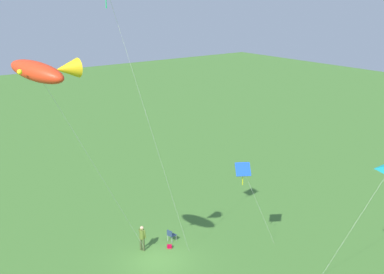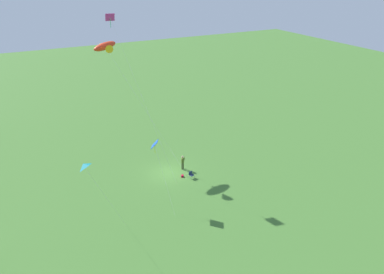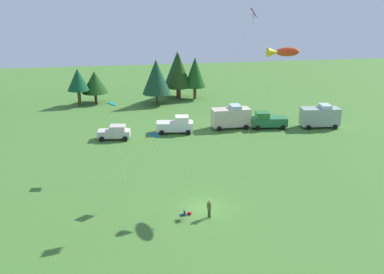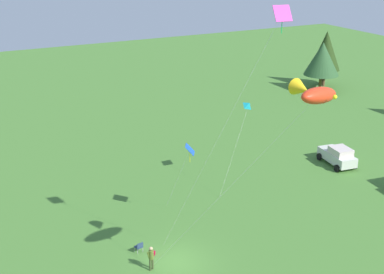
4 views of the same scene
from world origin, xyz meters
TOP-DOWN VIEW (x-y plane):
  - ground_plane at (0.00, 0.00)m, footprint 160.00×160.00m
  - person_kite_flyer at (0.05, -1.85)m, footprint 0.44×0.58m
  - folding_chair at (-2.24, -1.81)m, footprint 0.56×0.56m
  - backpack_on_grass at (-1.57, -1.03)m, footprint 0.39×0.36m
  - car_silver_compact at (-7.94, 21.07)m, footprint 4.40×2.66m
  - truck_white_pickup at (0.40, 22.52)m, footprint 5.21×2.91m
  - van_camper_beige at (8.38, 23.39)m, footprint 5.46×2.72m
  - truck_green_flatbed at (13.60, 22.52)m, footprint 5.21×2.90m
  - van_motorhome_grey at (21.03, 21.61)m, footprint 5.57×3.00m
  - treeline_distant at (-8.29, 40.52)m, footprint 42.23×11.50m
  - kite_large_fish at (8.14, 3.88)m, footprint 9.69×7.34m
  - kite_delta_teal at (-7.87, 10.63)m, footprint 1.49×3.91m
  - kite_diamond_rainbow at (4.75, 3.74)m, footprint 7.81×4.35m
  - kite_diamond_blue at (-4.26, 3.15)m, footprint 4.05×1.02m

SIDE VIEW (x-z plane):
  - ground_plane at x=0.00m, z-range 0.00..0.00m
  - backpack_on_grass at x=-1.57m, z-range 0.00..0.22m
  - folding_chair at x=-2.24m, z-range 0.08..0.90m
  - car_silver_compact at x=-7.94m, z-range 0.00..1.89m
  - person_kite_flyer at x=0.05m, z-range 0.15..1.89m
  - truck_white_pickup at x=0.40m, z-range -0.07..2.27m
  - truck_green_flatbed at x=13.60m, z-range -0.07..2.27m
  - van_camper_beige at x=8.38m, z-range -0.03..3.31m
  - van_motorhome_grey at x=21.03m, z-range -0.03..3.31m
  - treeline_distant at x=-8.29m, z-range 0.65..8.96m
  - kite_diamond_blue at x=-4.26m, z-range 2.78..9.33m
  - kite_delta_teal at x=-7.87m, z-range 3.57..11.46m
  - kite_large_fish at x=8.14m, z-range 6.41..20.48m
  - kite_diamond_rainbow at x=4.75m, z-range 7.53..24.95m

